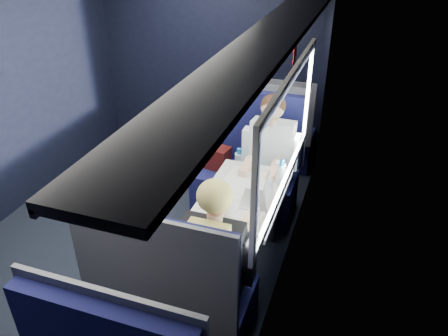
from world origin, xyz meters
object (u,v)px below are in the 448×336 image
(seat_bay_far, at_px, (176,296))
(laptop, at_px, (262,196))
(bottle_small, at_px, (281,175))
(seat_bay_near, at_px, (246,171))
(table, at_px, (240,201))
(man, at_px, (269,157))
(seat_row_front, at_px, (269,135))
(cup, at_px, (279,167))
(woman, at_px, (218,253))

(seat_bay_far, distance_m, laptop, 0.98)
(bottle_small, bearing_deg, seat_bay_near, 125.98)
(table, height_order, bottle_small, bottle_small)
(man, xyz_separation_m, bottle_small, (0.21, -0.48, 0.13))
(table, xyz_separation_m, seat_bay_far, (-0.18, -0.87, -0.25))
(seat_bay_near, height_order, seat_row_front, seat_bay_near)
(seat_bay_far, xyz_separation_m, man, (0.25, 1.57, 0.30))
(laptop, height_order, cup, laptop)
(table, height_order, cup, cup)
(cup, bearing_deg, seat_row_front, 106.43)
(seat_row_front, distance_m, cup, 1.46)
(woman, bearing_deg, laptop, 79.06)
(table, distance_m, cup, 0.51)
(woman, height_order, laptop, woman)
(table, xyz_separation_m, seat_bay_near, (-0.20, 0.87, -0.24))
(seat_bay_near, xyz_separation_m, seat_bay_far, (0.01, -1.75, -0.01))
(seat_bay_far, relative_size, woman, 0.95)
(seat_bay_near, height_order, cup, seat_bay_near)
(seat_bay_far, xyz_separation_m, seat_row_front, (0.00, 2.67, -0.00))
(seat_bay_far, distance_m, bottle_small, 1.26)
(man, bearing_deg, table, -95.52)
(seat_bay_near, relative_size, woman, 0.95)
(seat_bay_near, height_order, seat_bay_far, same)
(seat_bay_near, height_order, woman, woman)
(woman, distance_m, bottle_small, 0.95)
(cup, bearing_deg, table, -116.31)
(bottle_small, bearing_deg, cup, 105.74)
(laptop, distance_m, cup, 0.50)
(man, relative_size, laptop, 4.38)
(table, bearing_deg, bottle_small, 37.59)
(laptop, bearing_deg, man, 99.36)
(seat_row_front, height_order, cup, seat_row_front)
(seat_bay_far, distance_m, man, 1.62)
(seat_bay_far, bearing_deg, table, 78.22)
(seat_bay_far, height_order, man, man)
(seat_bay_far, relative_size, man, 0.95)
(seat_bay_far, bearing_deg, man, 80.97)
(seat_row_front, relative_size, cup, 12.47)
(laptop, xyz_separation_m, bottle_small, (0.09, 0.28, 0.05))
(seat_row_front, height_order, man, man)
(seat_bay_near, distance_m, laptop, 1.08)
(laptop, bearing_deg, cup, 87.15)
(seat_row_front, xyz_separation_m, man, (0.25, -1.10, 0.31))
(seat_row_front, bearing_deg, cup, -73.57)
(table, bearing_deg, seat_bay_far, -101.78)
(woman, xyz_separation_m, bottle_small, (0.21, 0.92, 0.12))
(table, distance_m, seat_bay_near, 0.93)
(seat_bay_far, relative_size, bottle_small, 5.29)
(table, bearing_deg, man, 84.48)
(man, bearing_deg, cup, -59.90)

